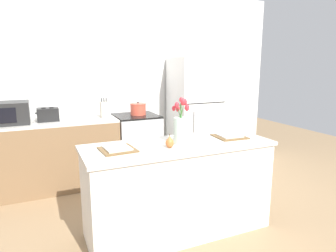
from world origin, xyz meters
The scene contains 14 objects.
ground_plane centered at (0.00, 0.00, 0.00)m, with size 10.00×10.00×0.00m, color #997A56.
back_wall centered at (0.00, 2.00, 1.35)m, with size 5.20×0.08×2.70m.
kitchen_island centered at (0.00, 0.00, 0.45)m, with size 1.80×0.66×0.90m.
back_counter centered at (-1.06, 1.60, 0.46)m, with size 1.68×0.60×0.91m.
stove_range centered at (0.10, 1.60, 0.46)m, with size 0.60×0.61×0.91m.
refrigerator centered at (1.05, 1.60, 0.86)m, with size 0.68×0.67×1.73m.
flower_vase centered at (0.01, -0.02, 1.05)m, with size 0.15×0.20×0.44m.
pear_figurine centered at (-0.14, -0.10, 0.95)m, with size 0.08×0.08×0.13m.
plate_setting_left centered at (-0.58, 0.01, 0.91)m, with size 0.31×0.31×0.02m.
plate_setting_right centered at (0.58, 0.01, 0.91)m, with size 0.31×0.31×0.02m.
toaster centered at (-1.07, 1.61, 1.00)m, with size 0.28×0.18×0.17m.
cooking_pot centered at (0.14, 1.62, 0.99)m, with size 0.23×0.23×0.19m.
microwave centered at (-1.52, 1.60, 1.05)m, with size 0.48×0.37×0.27m.
knife_block centered at (-0.36, 1.56, 1.02)m, with size 0.10×0.14×0.27m.
Camera 1 is at (-1.19, -2.44, 1.63)m, focal length 32.00 mm.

